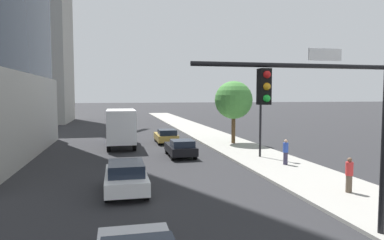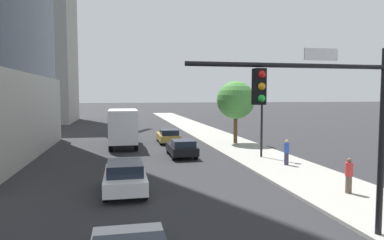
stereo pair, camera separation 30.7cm
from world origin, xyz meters
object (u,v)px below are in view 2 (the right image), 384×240
at_px(car_gold, 168,136).
at_px(pedestrian_red_shirt, 349,175).
at_px(traffic_light_pole, 326,107).
at_px(pedestrian_blue_shirt, 287,152).
at_px(car_black, 182,148).
at_px(box_truck, 123,126).
at_px(car_white, 125,176).
at_px(construction_building, 31,14).
at_px(street_tree, 236,100).
at_px(street_lamp, 262,104).

bearing_deg(car_gold, pedestrian_red_shirt, -73.08).
bearing_deg(pedestrian_red_shirt, car_gold, 106.92).
xyz_separation_m(traffic_light_pole, pedestrian_blue_shirt, (4.30, 10.78, -3.31)).
xyz_separation_m(car_black, box_truck, (-4.30, 5.81, 1.20)).
distance_m(car_gold, pedestrian_red_shirt, 19.84).
relative_size(car_black, car_gold, 1.00).
xyz_separation_m(car_white, box_truck, (0.00, 14.41, 1.13)).
xyz_separation_m(box_truck, pedestrian_red_shirt, (10.07, -17.24, -0.91)).
bearing_deg(car_gold, car_white, -104.91).
bearing_deg(pedestrian_red_shirt, traffic_light_pole, -133.42).
relative_size(car_gold, box_truck, 0.58).
relative_size(construction_building, traffic_light_pole, 6.57).
relative_size(box_truck, pedestrian_blue_shirt, 4.31).
relative_size(construction_building, street_tree, 7.35).
bearing_deg(car_black, pedestrian_blue_shirt, -39.82).
height_order(construction_building, street_lamp, construction_building).
bearing_deg(street_lamp, box_truck, 141.73).
distance_m(street_lamp, car_black, 6.76).
distance_m(traffic_light_pole, car_white, 9.97).
bearing_deg(street_lamp, street_tree, 86.26).
xyz_separation_m(traffic_light_pole, car_black, (-1.67, 15.76, -3.60)).
xyz_separation_m(street_tree, car_white, (-10.31, -13.78, -3.41)).
height_order(car_gold, pedestrian_blue_shirt, pedestrian_blue_shirt).
distance_m(street_tree, box_truck, 10.58).
relative_size(construction_building, street_lamp, 7.17).
xyz_separation_m(construction_building, street_lamp, (24.50, -39.45, -14.16)).
height_order(construction_building, street_tree, construction_building).
distance_m(construction_building, pedestrian_red_shirt, 57.46).
bearing_deg(box_truck, car_white, -90.00).
height_order(street_tree, pedestrian_blue_shirt, street_tree).
bearing_deg(street_lamp, traffic_light_pole, -105.65).
bearing_deg(box_truck, car_black, -53.52).
bearing_deg(construction_building, box_truck, -65.16).
bearing_deg(construction_building, pedestrian_blue_shirt, -59.58).
bearing_deg(street_tree, construction_building, 127.70).
xyz_separation_m(street_lamp, car_white, (-9.84, -6.65, -3.27)).
bearing_deg(street_tree, street_lamp, -93.74).
relative_size(street_lamp, car_black, 1.45).
distance_m(car_black, pedestrian_red_shirt, 12.81).
xyz_separation_m(street_tree, pedestrian_red_shirt, (-0.24, -16.61, -3.19)).
relative_size(street_tree, car_white, 1.28).
relative_size(street_lamp, car_white, 1.31).
height_order(traffic_light_pole, street_lamp, traffic_light_pole).
bearing_deg(construction_building, street_tree, -52.30).
relative_size(traffic_light_pole, car_white, 1.43).
bearing_deg(box_truck, pedestrian_blue_shirt, -46.41).
bearing_deg(traffic_light_pole, construction_building, 111.18).
bearing_deg(street_tree, car_gold, 158.52).
relative_size(car_gold, pedestrian_red_shirt, 2.51).
bearing_deg(car_white, car_black, 63.45).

